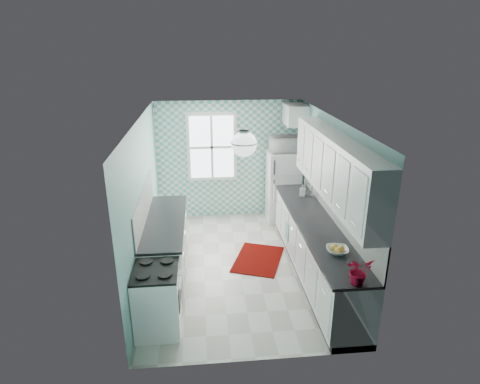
{
  "coord_description": "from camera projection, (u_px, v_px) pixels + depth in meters",
  "views": [
    {
      "loc": [
        -0.56,
        -5.97,
        3.58
      ],
      "look_at": [
        0.05,
        0.25,
        1.25
      ],
      "focal_mm": 30.0,
      "sensor_mm": 36.0,
      "label": 1
    }
  ],
  "objects": [
    {
      "name": "base_cabinets_right",
      "position": [
        315.0,
        250.0,
        6.44
      ],
      "size": [
        0.6,
        3.6,
        0.9
      ],
      "primitive_type": "cube",
      "color": "white",
      "rests_on": "floor"
    },
    {
      "name": "backsplash_right",
      "position": [
        336.0,
        207.0,
        6.21
      ],
      "size": [
        0.02,
        3.6,
        0.51
      ],
      "primitive_type": "cube",
      "color": "white",
      "rests_on": "wall_right"
    },
    {
      "name": "fridge",
      "position": [
        283.0,
        186.0,
        8.4
      ],
      "size": [
        0.65,
        0.65,
        1.5
      ],
      "rotation": [
        0.0,
        0.0,
        0.02
      ],
      "color": "white",
      "rests_on": "floor"
    },
    {
      "name": "countertop_left",
      "position": [
        165.0,
        221.0,
        6.36
      ],
      "size": [
        0.63,
        2.15,
        0.04
      ],
      "primitive_type": "cube",
      "color": "black",
      "rests_on": "base_cabinets_left"
    },
    {
      "name": "backsplash_left",
      "position": [
        144.0,
        206.0,
        6.24
      ],
      "size": [
        0.02,
        2.15,
        0.51
      ],
      "primitive_type": "cube",
      "color": "white",
      "rests_on": "wall_left"
    },
    {
      "name": "microwave",
      "position": [
        285.0,
        144.0,
        8.08
      ],
      "size": [
        0.59,
        0.41,
        0.32
      ],
      "primitive_type": "imported",
      "rotation": [
        0.0,
        0.0,
        3.18
      ],
      "color": "silver",
      "rests_on": "fridge"
    },
    {
      "name": "ceiling_light",
      "position": [
        244.0,
        144.0,
        5.31
      ],
      "size": [
        0.34,
        0.34,
        0.35
      ],
      "color": "silver",
      "rests_on": "ceiling"
    },
    {
      "name": "window",
      "position": [
        212.0,
        147.0,
        8.31
      ],
      "size": [
        1.04,
        0.05,
        1.44
      ],
      "color": "white",
      "rests_on": "wall_back"
    },
    {
      "name": "fruit_bowl",
      "position": [
        337.0,
        250.0,
        5.36
      ],
      "size": [
        0.34,
        0.34,
        0.07
      ],
      "primitive_type": "imported",
      "rotation": [
        0.0,
        0.0,
        -0.15
      ],
      "color": "white",
      "rests_on": "countertop_right"
    },
    {
      "name": "wall_right",
      "position": [
        330.0,
        194.0,
        6.57
      ],
      "size": [
        0.02,
        4.4,
        2.5
      ],
      "primitive_type": "cube",
      "color": "#78B1A9",
      "rests_on": "floor"
    },
    {
      "name": "dish_towel",
      "position": [
        287.0,
        231.0,
        7.04
      ],
      "size": [
        0.1,
        0.21,
        0.33
      ],
      "primitive_type": "cube",
      "rotation": [
        0.0,
        0.0,
        0.38
      ],
      "color": "teal",
      "rests_on": "base_cabinets_right"
    },
    {
      "name": "potted_plant",
      "position": [
        359.0,
        271.0,
        4.63
      ],
      "size": [
        0.37,
        0.35,
        0.33
      ],
      "primitive_type": "imported",
      "rotation": [
        0.0,
        0.0,
        0.37
      ],
      "color": "maroon",
      "rests_on": "countertop_right"
    },
    {
      "name": "upper_cabinets_right",
      "position": [
        335.0,
        167.0,
        5.76
      ],
      "size": [
        0.33,
        3.2,
        0.9
      ],
      "primitive_type": "cube",
      "color": "silver",
      "rests_on": "wall_right"
    },
    {
      "name": "upper_cabinet_fridge",
      "position": [
        295.0,
        115.0,
        7.9
      ],
      "size": [
        0.4,
        0.74,
        0.4
      ],
      "primitive_type": "cube",
      "color": "silver",
      "rests_on": "wall_right"
    },
    {
      "name": "wall_left",
      "position": [
        143.0,
        201.0,
        6.29
      ],
      "size": [
        0.02,
        4.4,
        2.5
      ],
      "primitive_type": "cube",
      "color": "#78B1A9",
      "rests_on": "floor"
    },
    {
      "name": "stove",
      "position": [
        158.0,
        297.0,
        5.24
      ],
      "size": [
        0.58,
        0.72,
        0.87
      ],
      "rotation": [
        0.0,
        0.0,
        -0.05
      ],
      "color": "white",
      "rests_on": "floor"
    },
    {
      "name": "accent_wall",
      "position": [
        229.0,
        160.0,
        8.47
      ],
      "size": [
        3.0,
        0.01,
        2.5
      ],
      "primitive_type": "cube",
      "color": "#5EB0A2",
      "rests_on": "wall_back"
    },
    {
      "name": "wall_front",
      "position": [
        257.0,
        271.0,
        4.37
      ],
      "size": [
        3.0,
        0.02,
        2.5
      ],
      "primitive_type": "cube",
      "color": "#78B1A9",
      "rests_on": "floor"
    },
    {
      "name": "countertop_right",
      "position": [
        316.0,
        224.0,
        6.28
      ],
      "size": [
        0.63,
        3.6,
        0.04
      ],
      "primitive_type": "cube",
      "color": "black",
      "rests_on": "base_cabinets_right"
    },
    {
      "name": "sink",
      "position": [
        301.0,
        198.0,
        7.28
      ],
      "size": [
        0.56,
        0.47,
        0.53
      ],
      "rotation": [
        0.0,
        0.0,
        -0.04
      ],
      "color": "silver",
      "rests_on": "countertop_right"
    },
    {
      "name": "ceiling",
      "position": [
        238.0,
        119.0,
        5.99
      ],
      "size": [
        3.0,
        4.4,
        0.02
      ],
      "primitive_type": "cube",
      "color": "white",
      "rests_on": "wall_back"
    },
    {
      "name": "soap_bottle",
      "position": [
        302.0,
        190.0,
        7.33
      ],
      "size": [
        0.13,
        0.13,
        0.21
      ],
      "primitive_type": "imported",
      "rotation": [
        0.0,
        0.0,
        -0.42
      ],
      "color": "#A8B9CB",
      "rests_on": "countertop_right"
    },
    {
      "name": "wall_back",
      "position": [
        229.0,
        160.0,
        8.49
      ],
      "size": [
        3.0,
        0.02,
        2.5
      ],
      "primitive_type": "cube",
      "color": "#78B1A9",
      "rests_on": "floor"
    },
    {
      "name": "base_cabinets_left",
      "position": [
        166.0,
        247.0,
        6.53
      ],
      "size": [
        0.6,
        2.15,
        0.9
      ],
      "primitive_type": "cube",
      "color": "white",
      "rests_on": "floor"
    },
    {
      "name": "floor",
      "position": [
        239.0,
        266.0,
        6.87
      ],
      "size": [
        3.0,
        4.4,
        0.02
      ],
      "primitive_type": "cube",
      "color": "silver",
      "rests_on": "ground"
    },
    {
      "name": "rug",
      "position": [
        258.0,
        259.0,
        7.05
      ],
      "size": [
        1.08,
        1.27,
        0.02
      ],
      "primitive_type": "cube",
      "rotation": [
        0.0,
        0.0,
        -0.35
      ],
      "color": "#720607",
      "rests_on": "floor"
    }
  ]
}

